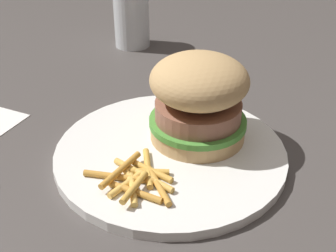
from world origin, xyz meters
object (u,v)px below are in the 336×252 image
plate (168,152)px  sandwich (199,98)px  drink_glass (132,21)px  fries_pile (137,179)px

plate → sandwich: bearing=72.2°
drink_glass → plate: bearing=-41.9°
sandwich → fries_pile: 0.12m
plate → fries_pile: bearing=-79.2°
sandwich → drink_glass: 0.35m
sandwich → fries_pile: sandwich is taller
sandwich → drink_glass: bearing=144.6°
sandwich → plate: bearing=-107.8°
plate → sandwich: (0.01, 0.04, 0.06)m
plate → fries_pile: fries_pile is taller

